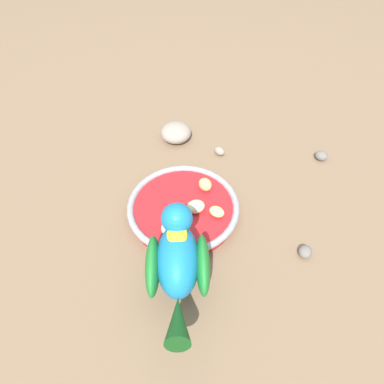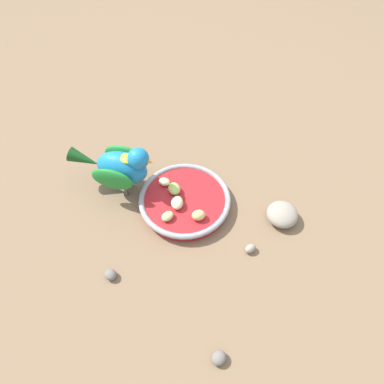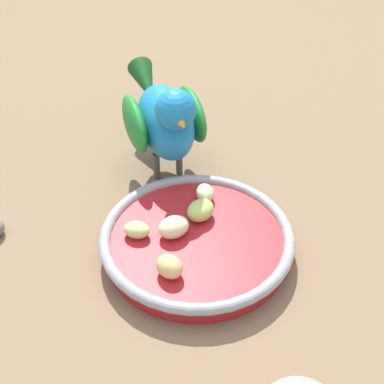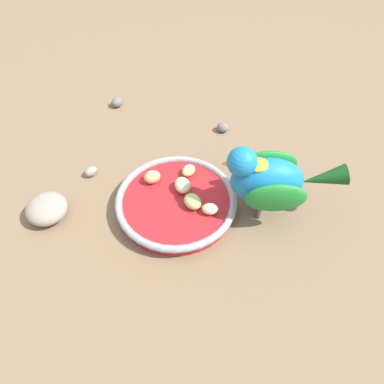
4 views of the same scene
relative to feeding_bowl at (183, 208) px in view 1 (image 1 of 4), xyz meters
The scene contains 12 objects.
ground_plane 0.03m from the feeding_bowl, 153.47° to the left, with size 4.00×4.00×0.00m, color #7A6047.
feeding_bowl is the anchor object (origin of this frame).
apple_piece_0 0.03m from the feeding_bowl, 153.79° to the left, with size 0.04×0.03×0.02m, color beige.
apple_piece_1 0.07m from the feeding_bowl, 159.98° to the left, with size 0.03×0.02×0.02m, color #C6D17A.
apple_piece_2 0.07m from the feeding_bowl, 135.14° to the right, with size 0.03×0.03×0.02m, color tan.
apple_piece_3 0.04m from the feeding_bowl, 64.16° to the left, with size 0.04×0.03×0.02m, color #B2CC66.
apple_piece_4 0.07m from the feeding_bowl, 62.96° to the left, with size 0.03×0.02×0.02m, color beige.
parrot 0.17m from the feeding_bowl, 86.70° to the left, with size 0.10×0.21×0.15m.
rock_large 0.23m from the feeding_bowl, 86.25° to the right, with size 0.07×0.07×0.04m, color gray.
pebble_0 0.19m from the feeding_bowl, 116.41° to the right, with size 0.03×0.02×0.02m, color gray.
pebble_1 0.35m from the feeding_bowl, 154.79° to the right, with size 0.03×0.03×0.02m, color slate.
pebble_2 0.24m from the feeding_bowl, 155.06° to the left, with size 0.03×0.02×0.02m, color slate.
Camera 1 is at (0.02, 0.41, 0.55)m, focal length 32.20 mm.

